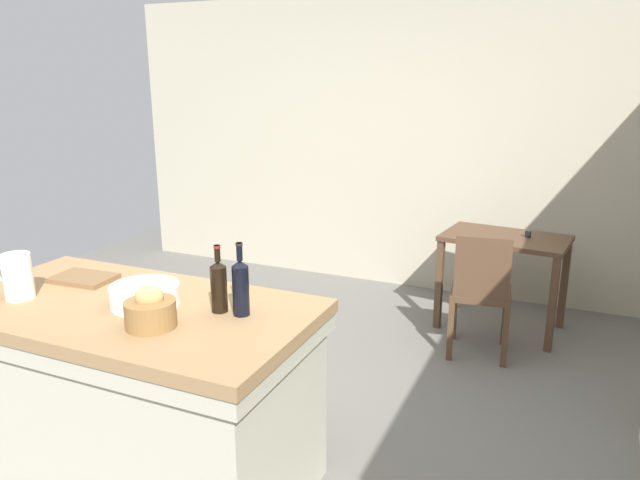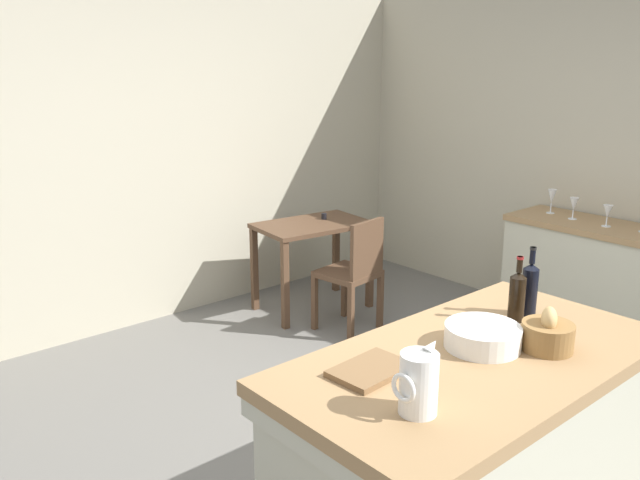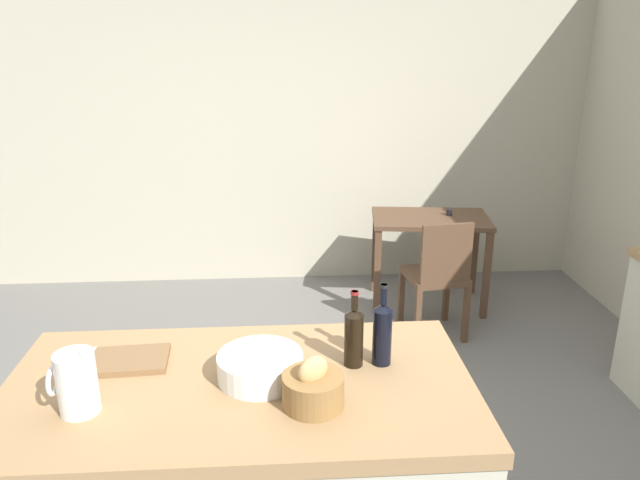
{
  "view_description": "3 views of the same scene",
  "coord_description": "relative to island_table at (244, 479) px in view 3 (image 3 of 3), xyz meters",
  "views": [
    {
      "loc": [
        1.58,
        -2.64,
        1.91
      ],
      "look_at": [
        0.18,
        0.51,
        0.96
      ],
      "focal_mm": 33.5,
      "sensor_mm": 36.0,
      "label": 1
    },
    {
      "loc": [
        -2.28,
        -2.1,
        2.06
      ],
      "look_at": [
        -0.04,
        0.48,
        1.1
      ],
      "focal_mm": 37.1,
      "sensor_mm": 36.0,
      "label": 2
    },
    {
      "loc": [
        -0.07,
        -2.6,
        2.09
      ],
      "look_at": [
        0.15,
        0.61,
        1.0
      ],
      "focal_mm": 34.12,
      "sensor_mm": 36.0,
      "label": 3
    }
  ],
  "objects": [
    {
      "name": "island_table",
      "position": [
        0.0,
        0.0,
        0.0
      ],
      "size": [
        1.68,
        0.89,
        0.91
      ],
      "color": "#99754C",
      "rests_on": "ground"
    },
    {
      "name": "wash_bowl",
      "position": [
        0.08,
        0.03,
        0.47
      ],
      "size": [
        0.31,
        0.31,
        0.09
      ],
      "primitive_type": "cylinder",
      "color": "white",
      "rests_on": "island_table"
    },
    {
      "name": "writing_desk",
      "position": [
        1.33,
        2.58,
        0.13
      ],
      "size": [
        0.96,
        0.66,
        0.79
      ],
      "color": "#513826",
      "rests_on": "ground"
    },
    {
      "name": "cutting_board",
      "position": [
        -0.43,
        0.17,
        0.43
      ],
      "size": [
        0.31,
        0.22,
        0.02
      ],
      "primitive_type": "cube",
      "rotation": [
        0.0,
        0.0,
        0.07
      ],
      "color": "brown",
      "rests_on": "island_table"
    },
    {
      "name": "wooden_chair",
      "position": [
        1.26,
        2.01,
        -0.01
      ],
      "size": [
        0.45,
        0.45,
        0.89
      ],
      "color": "#513826",
      "rests_on": "ground"
    },
    {
      "name": "ground_plane",
      "position": [
        0.23,
        0.69,
        -0.49
      ],
      "size": [
        6.76,
        6.76,
        0.0
      ],
      "primitive_type": "plane",
      "color": "#66635E"
    },
    {
      "name": "bread_basket",
      "position": [
        0.26,
        -0.16,
        0.49
      ],
      "size": [
        0.21,
        0.21,
        0.18
      ],
      "color": "olive",
      "rests_on": "island_table"
    },
    {
      "name": "wine_bottle_dark",
      "position": [
        0.53,
        0.1,
        0.55
      ],
      "size": [
        0.07,
        0.07,
        0.32
      ],
      "color": "black",
      "rests_on": "island_table"
    },
    {
      "name": "pitcher",
      "position": [
        -0.51,
        -0.14,
        0.53
      ],
      "size": [
        0.17,
        0.13,
        0.25
      ],
      "color": "white",
      "rests_on": "island_table"
    },
    {
      "name": "wall_back",
      "position": [
        0.23,
        3.29,
        0.81
      ],
      "size": [
        5.32,
        0.12,
        2.6
      ],
      "primitive_type": "cube",
      "color": "#B2AA93",
      "rests_on": "ground"
    },
    {
      "name": "wine_bottle_amber",
      "position": [
        0.42,
        0.1,
        0.54
      ],
      "size": [
        0.07,
        0.07,
        0.3
      ],
      "color": "black",
      "rests_on": "island_table"
    }
  ]
}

